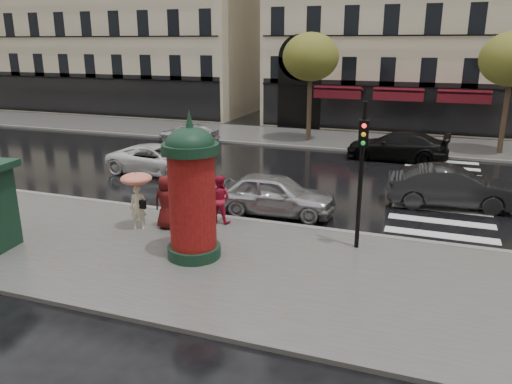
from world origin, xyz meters
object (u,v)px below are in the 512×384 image
at_px(woman_red, 219,199).
at_px(car_far_silver, 189,133).
at_px(traffic_light, 362,162).
at_px(car_darkgrey, 451,187).
at_px(morris_column, 192,189).
at_px(man_burgundy, 166,202).
at_px(car_silver, 275,194).
at_px(car_black, 397,146).
at_px(car_white, 159,160).
at_px(woman_umbrella, 137,191).

distance_m(woman_red, car_far_silver, 14.76).
bearing_deg(car_far_silver, traffic_light, 45.07).
bearing_deg(car_darkgrey, morris_column, 130.68).
height_order(woman_red, car_darkgrey, woman_red).
distance_m(man_burgundy, car_silver, 4.06).
xyz_separation_m(man_burgundy, car_far_silver, (-6.25, 13.70, -0.37)).
xyz_separation_m(car_black, car_far_silver, (-12.54, 0.27, -0.12)).
bearing_deg(traffic_light, car_white, 149.41).
height_order(traffic_light, car_silver, traffic_light).
relative_size(morris_column, car_far_silver, 1.12).
bearing_deg(man_burgundy, car_far_silver, -68.67).
height_order(man_burgundy, car_darkgrey, man_burgundy).
xyz_separation_m(traffic_light, car_darkgrey, (2.69, 5.53, -2.00)).
height_order(woman_umbrella, car_far_silver, woman_umbrella).
relative_size(woman_red, car_far_silver, 0.44).
height_order(man_burgundy, traffic_light, traffic_light).
relative_size(woman_red, car_silver, 0.38).
xyz_separation_m(woman_red, car_silver, (1.41, 1.80, -0.20)).
xyz_separation_m(woman_umbrella, car_silver, (3.66, 3.28, -0.66)).
xyz_separation_m(morris_column, car_far_silver, (-8.13, 15.45, -1.51)).
bearing_deg(woman_red, woman_umbrella, 35.70).
relative_size(car_white, car_far_silver, 1.30).
distance_m(woman_umbrella, traffic_light, 7.23).
distance_m(car_white, car_black, 12.52).
height_order(man_burgundy, car_white, man_burgundy).
distance_m(man_burgundy, morris_column, 2.81).
height_order(woman_red, car_silver, woman_red).
relative_size(woman_umbrella, man_burgundy, 1.10).
height_order(car_darkgrey, car_far_silver, car_darkgrey).
bearing_deg(car_black, car_darkgrey, 21.19).
bearing_deg(traffic_light, morris_column, -153.46).
distance_m(car_darkgrey, car_far_silver, 17.03).
xyz_separation_m(traffic_light, car_far_silver, (-12.47, 13.28, -2.13)).
bearing_deg(car_black, morris_column, -14.28).
bearing_deg(woman_red, traffic_light, 174.23).
xyz_separation_m(car_white, car_black, (10.47, 6.87, 0.08)).
bearing_deg(woman_red, man_burgundy, 40.16).
distance_m(woman_red, traffic_light, 5.18).
height_order(car_white, car_black, car_black).
xyz_separation_m(car_silver, car_white, (-7.00, 3.66, -0.07)).
bearing_deg(woman_umbrella, car_darkgrey, 33.01).
distance_m(car_silver, car_darkgrey, 6.80).
bearing_deg(morris_column, woman_red, 99.06).
height_order(woman_red, traffic_light, traffic_light).
height_order(woman_umbrella, car_darkgrey, woman_umbrella).
bearing_deg(car_darkgrey, car_silver, 109.70).
height_order(morris_column, car_silver, morris_column).
xyz_separation_m(woman_red, morris_column, (0.45, -2.85, 1.20)).
relative_size(car_darkgrey, car_white, 0.95).
height_order(man_burgundy, car_silver, man_burgundy).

